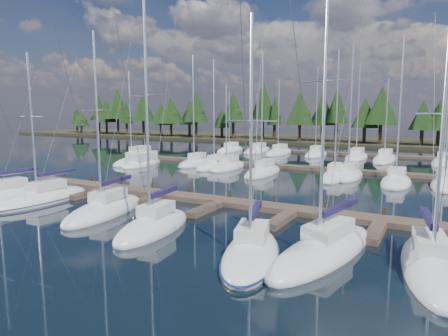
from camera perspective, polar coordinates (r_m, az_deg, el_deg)
The scene contains 14 objects.
ground at distance 43.10m, azimuth 7.68°, elevation -1.88°, with size 260.00×260.00×0.00m, color black.
far_shore at distance 101.06m, azimuth 20.05°, elevation 3.58°, with size 220.00×30.00×0.60m, color #2B2818.
main_dock at distance 31.81m, azimuth -0.57°, elevation -5.02°, with size 44.00×6.13×0.90m.
back_docks at distance 61.58m, azimuth 14.26°, elevation 1.12°, with size 50.00×21.80×0.40m.
front_sailboat_0 at distance 38.84m, azimuth -28.90°, elevation -3.52°, with size 3.39×8.69×12.45m.
front_sailboat_1 at distance 36.25m, azimuth -24.51°, elevation -4.02°, with size 3.21×9.61×12.75m.
front_sailboat_2 at distance 30.52m, azimuth -16.57°, elevation -5.77°, with size 4.22×9.18×13.63m.
front_sailboat_3 at distance 25.55m, azimuth -10.01°, elevation -8.19°, with size 3.49×7.81×15.16m.
front_sailboat_4 at distance 20.68m, azimuth 3.90°, elevation -12.13°, with size 4.93×8.36×12.68m.
front_sailboat_5 at distance 21.74m, azimuth 14.09°, elevation -11.30°, with size 4.71×10.56×16.11m.
front_sailboat_6 at distance 21.28m, azimuth 27.36°, elevation -12.42°, with size 3.82×9.09×13.32m.
back_sailboat_rows at distance 57.66m, azimuth 12.97°, elevation 0.77°, with size 46.69×32.84×15.61m.
motor_yacht_left at distance 56.43m, azimuth -11.64°, elevation 0.88°, with size 4.34×9.19×4.41m.
tree_line at distance 91.34m, azimuth 18.42°, elevation 7.73°, with size 187.41×11.78×14.44m.
Camera 1 is at (15.16, -9.66, 7.43)m, focal length 32.00 mm.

